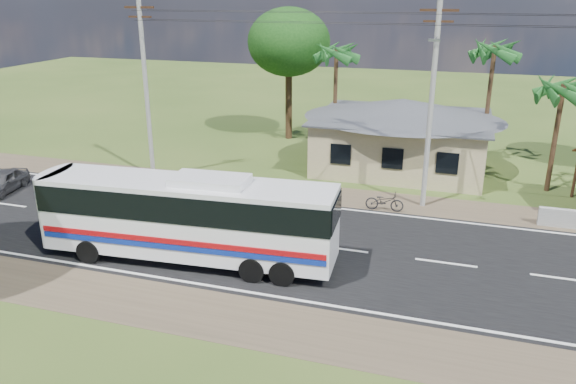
% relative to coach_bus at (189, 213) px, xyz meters
% --- Properties ---
extents(ground, '(120.00, 120.00, 0.00)m').
position_rel_coach_bus_xyz_m(ground, '(5.71, 2.91, -2.16)').
color(ground, '#30491A').
rests_on(ground, ground).
extents(road, '(120.00, 16.00, 0.03)m').
position_rel_coach_bus_xyz_m(road, '(5.71, 2.91, -2.15)').
color(road, black).
rests_on(road, ground).
extents(house, '(12.40, 10.00, 5.00)m').
position_rel_coach_bus_xyz_m(house, '(6.71, 15.91, 0.49)').
color(house, tan).
rests_on(house, ground).
extents(utility_poles, '(32.80, 2.22, 11.00)m').
position_rel_coach_bus_xyz_m(utility_poles, '(8.38, 9.40, 3.61)').
color(utility_poles, '#9E9E99').
rests_on(utility_poles, ground).
extents(palm_near, '(2.80, 2.80, 6.70)m').
position_rel_coach_bus_xyz_m(palm_near, '(15.21, 13.91, 3.55)').
color(palm_near, '#47301E').
rests_on(palm_near, ground).
extents(palm_mid, '(2.80, 2.80, 8.20)m').
position_rel_coach_bus_xyz_m(palm_mid, '(11.71, 18.41, 5.00)').
color(palm_mid, '#47301E').
rests_on(palm_mid, ground).
extents(palm_far, '(2.80, 2.80, 7.70)m').
position_rel_coach_bus_xyz_m(palm_far, '(1.71, 18.91, 4.52)').
color(palm_far, '#47301E').
rests_on(palm_far, ground).
extents(tree_behind_house, '(6.00, 6.00, 9.61)m').
position_rel_coach_bus_xyz_m(tree_behind_house, '(-2.29, 20.91, 4.96)').
color(tree_behind_house, '#47301E').
rests_on(tree_behind_house, ground).
extents(coach_bus, '(12.30, 3.43, 3.77)m').
position_rel_coach_bus_xyz_m(coach_bus, '(0.00, 0.00, 0.00)').
color(coach_bus, silver).
rests_on(coach_bus, ground).
extents(motorcycle, '(1.96, 0.75, 1.02)m').
position_rel_coach_bus_xyz_m(motorcycle, '(6.89, 8.09, -1.65)').
color(motorcycle, black).
rests_on(motorcycle, ground).
extents(small_car, '(2.02, 3.77, 1.22)m').
position_rel_coach_bus_xyz_m(small_car, '(-13.92, 4.52, -1.55)').
color(small_car, '#2E2E30').
rests_on(small_car, ground).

